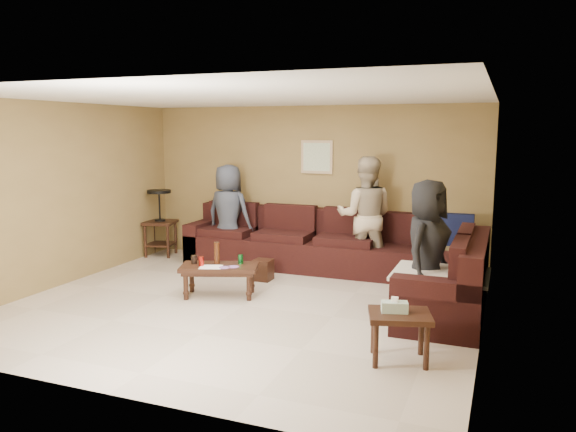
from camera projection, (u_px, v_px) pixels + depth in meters
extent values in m
plane|color=beige|center=(244.00, 306.00, 6.84)|extent=(5.50, 5.50, 0.00)
cube|color=white|center=(241.00, 101.00, 6.47)|extent=(5.50, 5.00, 0.10)
cube|color=olive|center=(311.00, 185.00, 8.95)|extent=(5.50, 0.10, 2.50)
cube|color=olive|center=(101.00, 243.00, 4.35)|extent=(5.50, 0.10, 2.50)
cube|color=olive|center=(61.00, 195.00, 7.65)|extent=(0.10, 5.00, 2.50)
cube|color=olive|center=(488.00, 217.00, 5.66)|extent=(0.10, 5.00, 2.50)
cube|color=black|center=(301.00, 253.00, 8.70)|extent=(3.70, 0.90, 0.45)
cube|color=black|center=(308.00, 222.00, 8.93)|extent=(3.70, 0.24, 0.45)
cube|color=black|center=(203.00, 240.00, 9.31)|extent=(0.24, 0.90, 0.63)
cube|color=black|center=(444.00, 294.00, 6.53)|extent=(0.90, 2.00, 0.45)
cube|color=black|center=(476.00, 259.00, 6.34)|extent=(0.24, 2.00, 0.45)
cube|color=black|center=(435.00, 309.00, 5.71)|extent=(0.90, 0.24, 0.63)
cube|color=#121638|center=(457.00, 230.00, 7.79)|extent=(0.45, 0.14, 0.45)
cube|color=beige|center=(441.00, 274.00, 6.06)|extent=(1.00, 0.85, 0.04)
cube|color=black|center=(219.00, 267.00, 7.19)|extent=(1.08, 0.78, 0.05)
cube|color=black|center=(219.00, 271.00, 7.19)|extent=(0.99, 0.69, 0.04)
cylinder|color=black|center=(186.00, 286.00, 7.06)|extent=(0.06, 0.06, 0.35)
cylinder|color=black|center=(249.00, 287.00, 7.03)|extent=(0.06, 0.06, 0.35)
cylinder|color=black|center=(192.00, 279.00, 7.41)|extent=(0.06, 0.06, 0.35)
cylinder|color=black|center=(252.00, 279.00, 7.38)|extent=(0.06, 0.06, 0.35)
cylinder|color=red|center=(201.00, 261.00, 7.14)|extent=(0.07, 0.07, 0.12)
cylinder|color=#137029|center=(241.00, 259.00, 7.25)|extent=(0.07, 0.07, 0.12)
cylinder|color=#3B1D0D|center=(217.00, 253.00, 7.27)|extent=(0.07, 0.07, 0.28)
cylinder|color=black|center=(194.00, 259.00, 7.26)|extent=(0.08, 0.08, 0.11)
cube|color=white|center=(211.00, 267.00, 7.08)|extent=(0.34, 0.30, 0.00)
cylinder|color=#D54B86|center=(225.00, 268.00, 7.05)|extent=(0.14, 0.14, 0.01)
cylinder|color=#D54B86|center=(233.00, 267.00, 7.09)|extent=(0.14, 0.14, 0.01)
cube|color=black|center=(160.00, 222.00, 9.50)|extent=(0.60, 0.60, 0.05)
cube|color=black|center=(161.00, 244.00, 9.56)|extent=(0.52, 0.52, 0.03)
cylinder|color=black|center=(145.00, 241.00, 9.38)|extent=(0.05, 0.05, 0.57)
cylinder|color=black|center=(168.00, 241.00, 9.33)|extent=(0.05, 0.05, 0.57)
cylinder|color=black|center=(154.00, 236.00, 9.76)|extent=(0.05, 0.05, 0.57)
cylinder|color=black|center=(176.00, 237.00, 9.72)|extent=(0.05, 0.05, 0.57)
cylinder|color=black|center=(160.00, 220.00, 9.50)|extent=(0.18, 0.18, 0.03)
cylinder|color=black|center=(159.00, 205.00, 9.46)|extent=(0.03, 0.03, 0.47)
cylinder|color=black|center=(159.00, 192.00, 9.42)|extent=(0.39, 0.39, 0.05)
cube|color=black|center=(400.00, 316.00, 5.14)|extent=(0.67, 0.60, 0.05)
cylinder|color=black|center=(376.00, 345.00, 5.02)|extent=(0.05, 0.05, 0.44)
cylinder|color=black|center=(427.00, 346.00, 4.98)|extent=(0.05, 0.05, 0.44)
cylinder|color=black|center=(374.00, 331.00, 5.36)|extent=(0.05, 0.05, 0.44)
cylinder|color=black|center=(421.00, 332.00, 5.32)|extent=(0.05, 0.05, 0.44)
cube|color=silver|center=(395.00, 307.00, 5.15)|extent=(0.26, 0.18, 0.10)
cube|color=white|center=(395.00, 300.00, 5.14)|extent=(0.06, 0.04, 0.05)
cube|color=black|center=(263.00, 270.00, 7.99)|extent=(0.25, 0.25, 0.30)
cube|color=tan|center=(317.00, 157.00, 8.83)|extent=(0.52, 0.03, 0.52)
cube|color=silver|center=(317.00, 157.00, 8.82)|extent=(0.44, 0.01, 0.44)
imported|color=#343A48|center=(229.00, 214.00, 8.98)|extent=(0.81, 0.56, 1.58)
imported|color=tan|center=(365.00, 216.00, 8.21)|extent=(0.95, 0.80, 1.75)
imported|color=black|center=(427.00, 250.00, 6.24)|extent=(0.68, 0.88, 1.59)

